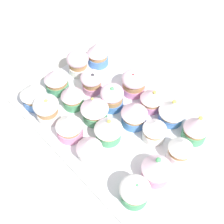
{
  "coord_description": "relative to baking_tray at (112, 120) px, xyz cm",
  "views": [
    {
      "loc": [
        -33.05,
        30.46,
        64.35
      ],
      "look_at": [
        0.0,
        0.0,
        4.2
      ],
      "focal_mm": 49.27,
      "sensor_mm": 36.0,
      "label": 1
    }
  ],
  "objects": [
    {
      "name": "ground_plane",
      "position": [
        0.0,
        0.0,
        -2.1
      ],
      "size": [
        180.0,
        180.0,
        3.0
      ],
      "primitive_type": "cube",
      "color": "beige"
    },
    {
      "name": "baking_tray",
      "position": [
        0.0,
        0.0,
        0.0
      ],
      "size": [
        46.33,
        32.06,
        1.2
      ],
      "color": "silver",
      "rests_on": "ground_plane"
    },
    {
      "name": "cupcake_0",
      "position": [
        -17.15,
        -10.76,
        4.57
      ],
      "size": [
        5.99,
        5.99,
        8.07
      ],
      "color": "#4C9E6B",
      "rests_on": "baking_tray"
    },
    {
      "name": "cupcake_1",
      "position": [
        -10.05,
        -10.71,
        4.18
      ],
      "size": [
        6.72,
        6.72,
        7.1
      ],
      "color": "#477AC6",
      "rests_on": "baking_tray"
    },
    {
      "name": "cupcake_2",
      "position": [
        -3.86,
        -9.99,
        3.89
      ],
      "size": [
        5.83,
        5.83,
        6.72
      ],
      "color": "pink",
      "rests_on": "baking_tray"
    },
    {
      "name": "cupcake_3",
      "position": [
        2.94,
        -10.53,
        4.02
      ],
      "size": [
        6.62,
        6.62,
        6.78
      ],
      "color": "pink",
      "rests_on": "baking_tray"
    },
    {
      "name": "cupcake_4",
      "position": [
        17.45,
        -10.66,
        4.44
      ],
      "size": [
        6.06,
        6.06,
        7.56
      ],
      "color": "#477AC6",
      "rests_on": "baking_tray"
    },
    {
      "name": "cupcake_5",
      "position": [
        -18.24,
        -3.83,
        4.26
      ],
      "size": [
        5.63,
        5.63,
        7.17
      ],
      "color": "white",
      "rests_on": "baking_tray"
    },
    {
      "name": "cupcake_6",
      "position": [
        -10.76,
        -3.57,
        4.15
      ],
      "size": [
        5.71,
        5.71,
        6.82
      ],
      "color": "white",
      "rests_on": "baking_tray"
    },
    {
      "name": "cupcake_7",
      "position": [
        -4.41,
        -3.3,
        4.45
      ],
      "size": [
        6.53,
        6.53,
        7.45
      ],
      "color": "#477AC6",
      "rests_on": "baking_tray"
    },
    {
      "name": "cupcake_8",
      "position": [
        3.14,
        -2.91,
        4.24
      ],
      "size": [
        5.91,
        5.91,
        7.55
      ],
      "color": "#477AC6",
      "rests_on": "baking_tray"
    },
    {
      "name": "cupcake_9",
      "position": [
        10.85,
        -2.75,
        3.89
      ],
      "size": [
        5.82,
        5.82,
        6.52
      ],
      "color": "pink",
      "rests_on": "baking_tray"
    },
    {
      "name": "cupcake_10",
      "position": [
        18.53,
        -4.32,
        4.21
      ],
      "size": [
        6.05,
        6.05,
        6.94
      ],
      "color": "white",
      "rests_on": "baking_tray"
    },
    {
      "name": "cupcake_11",
      "position": [
        -17.91,
        3.52,
        4.17
      ],
      "size": [
        6.71,
        6.71,
        7.19
      ],
      "color": "pink",
      "rests_on": "baking_tray"
    },
    {
      "name": "cupcake_12",
      "position": [
        -3.41,
        4.28,
        4.6
      ],
      "size": [
        6.75,
        6.75,
        7.87
      ],
      "color": "#4C9E6B",
      "rests_on": "baking_tray"
    },
    {
      "name": "cupcake_13",
      "position": [
        3.02,
        2.96,
        4.67
      ],
      "size": [
        6.9,
        6.9,
        7.89
      ],
      "color": "#4C9E6B",
      "rests_on": "baking_tray"
    },
    {
      "name": "cupcake_14",
      "position": [
        10.14,
        4.25,
        4.67
      ],
      "size": [
        5.87,
        5.87,
        7.73
      ],
      "color": "#4C9E6B",
      "rests_on": "baking_tray"
    },
    {
      "name": "cupcake_15",
      "position": [
        17.31,
        3.98,
        4.19
      ],
      "size": [
        6.27,
        6.27,
        7.1
      ],
      "color": "#4C9E6B",
      "rests_on": "baking_tray"
    },
    {
      "name": "cupcake_16",
      "position": [
        -18.22,
        10.48,
        3.9
      ],
      "size": [
        6.47,
        6.47,
        6.5
      ],
      "color": "#4C9E6B",
      "rests_on": "baking_tray"
    },
    {
      "name": "cupcake_17",
      "position": [
        -4.16,
        10.77,
        4.01
      ],
      "size": [
        5.98,
        5.98,
        6.52
      ],
      "color": "white",
      "rests_on": "baking_tray"
    },
    {
      "name": "cupcake_18",
      "position": [
        3.41,
        10.55,
        4.02
      ],
      "size": [
        6.33,
        6.33,
        6.76
      ],
      "color": "pink",
      "rests_on": "baking_tray"
    },
    {
      "name": "cupcake_19",
      "position": [
        10.96,
        11.46,
        4.56
      ],
      "size": [
        6.3,
        6.3,
        7.8
      ],
      "color": "white",
      "rests_on": "baking_tray"
    },
    {
      "name": "cupcake_20",
      "position": [
        17.13,
        11.3,
        4.17
      ],
      "size": [
        6.64,
        6.64,
        6.82
      ],
      "color": "#477AC6",
      "rests_on": "baking_tray"
    },
    {
      "name": "napkin",
      "position": [
        31.8,
        6.95,
        -0.3
      ],
      "size": [
        14.31,
        16.93,
        0.6
      ],
      "primitive_type": "cube",
      "rotation": [
        0.0,
        0.0,
        0.21
      ],
      "color": "white",
      "rests_on": "ground_plane"
    }
  ]
}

